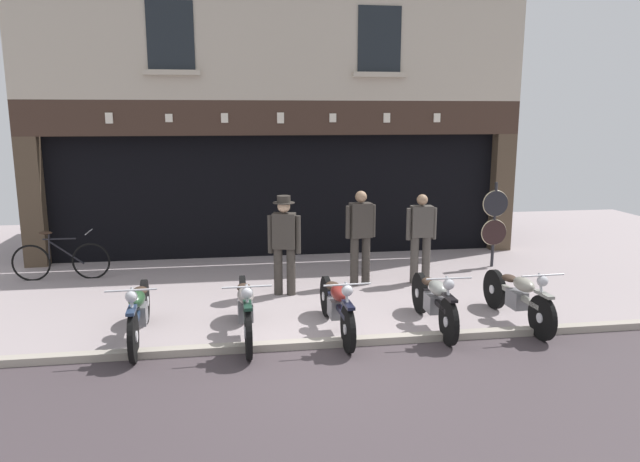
% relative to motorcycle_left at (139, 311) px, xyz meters
% --- Properties ---
extents(ground, '(22.36, 22.00, 0.18)m').
position_rel_motorcycle_left_xyz_m(ground, '(2.32, -1.64, -0.46)').
color(ground, '#A19395').
extents(shop_facade, '(10.66, 4.42, 5.93)m').
position_rel_motorcycle_left_xyz_m(shop_facade, '(2.32, 6.38, 1.23)').
color(shop_facade, black).
rests_on(shop_facade, ground).
extents(motorcycle_left, '(0.62, 2.08, 0.92)m').
position_rel_motorcycle_left_xyz_m(motorcycle_left, '(0.00, 0.00, 0.00)').
color(motorcycle_left, black).
rests_on(motorcycle_left, ground).
extents(motorcycle_center_left, '(0.62, 2.11, 0.93)m').
position_rel_motorcycle_left_xyz_m(motorcycle_center_left, '(1.42, -0.12, 0.01)').
color(motorcycle_center_left, black).
rests_on(motorcycle_center_left, ground).
extents(motorcycle_center, '(0.62, 2.04, 0.90)m').
position_rel_motorcycle_left_xyz_m(motorcycle_center, '(2.69, -0.11, -0.01)').
color(motorcycle_center, black).
rests_on(motorcycle_center, ground).
extents(motorcycle_center_right, '(0.62, 1.93, 0.91)m').
position_rel_motorcycle_left_xyz_m(motorcycle_center_right, '(4.10, -0.12, -0.00)').
color(motorcycle_center_right, black).
rests_on(motorcycle_center_right, ground).
extents(motorcycle_right, '(0.62, 1.98, 0.90)m').
position_rel_motorcycle_left_xyz_m(motorcycle_right, '(5.38, -0.13, -0.01)').
color(motorcycle_right, black).
rests_on(motorcycle_right, ground).
extents(salesman_left, '(0.55, 0.36, 1.70)m').
position_rel_motorcycle_left_xyz_m(salesman_left, '(2.14, 1.80, 0.52)').
color(salesman_left, '#38332D').
rests_on(salesman_left, ground).
extents(shopkeeper_center, '(0.55, 0.28, 1.70)m').
position_rel_motorcycle_left_xyz_m(shopkeeper_center, '(3.53, 2.19, 0.52)').
color(shopkeeper_center, '#38332D').
rests_on(shopkeeper_center, ground).
extents(salesman_right, '(0.56, 0.25, 1.62)m').
position_rel_motorcycle_left_xyz_m(salesman_right, '(4.65, 2.16, 0.47)').
color(salesman_right, '#47423D').
rests_on(salesman_right, ground).
extents(tyre_sign_pole, '(0.53, 0.06, 1.71)m').
position_rel_motorcycle_left_xyz_m(tyre_sign_pole, '(6.46, 3.04, 0.55)').
color(tyre_sign_pole, '#232328').
rests_on(tyre_sign_pole, ground).
extents(advert_board_near, '(0.82, 0.03, 0.95)m').
position_rel_motorcycle_left_xyz_m(advert_board_near, '(0.64, 4.74, 1.32)').
color(advert_board_near, silver).
extents(advert_board_far, '(0.81, 0.03, 1.02)m').
position_rel_motorcycle_left_xyz_m(advert_board_far, '(-0.60, 4.74, 1.39)').
color(advert_board_far, silver).
extents(leaning_bicycle, '(1.75, 0.50, 0.94)m').
position_rel_motorcycle_left_xyz_m(leaning_bicycle, '(-1.88, 3.37, -0.05)').
color(leaning_bicycle, black).
rests_on(leaning_bicycle, ground).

